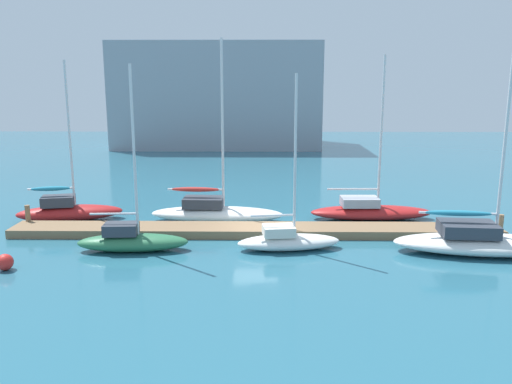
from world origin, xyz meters
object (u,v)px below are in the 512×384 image
sailboat_5 (483,241)px  mooring_buoy_red (5,262)px  sailboat_2 (215,211)px  sailboat_3 (288,239)px  sailboat_0 (68,210)px  sailboat_1 (131,239)px  harbor_building_distant (219,95)px  sailboat_4 (370,210)px

sailboat_5 → mooring_buoy_red: (-22.64, -2.61, -0.26)m
sailboat_2 → sailboat_3: (4.17, -5.39, -0.10)m
sailboat_0 → sailboat_2: bearing=-12.4°
sailboat_1 → harbor_building_distant: (0.84, 44.16, 5.94)m
sailboat_5 → sailboat_0: bearing=170.4°
mooring_buoy_red → sailboat_1: bearing=29.0°
sailboat_2 → harbor_building_distant: 39.01m
sailboat_4 → sailboat_5: (4.28, -6.55, 0.07)m
sailboat_2 → sailboat_5: size_ratio=1.00×
sailboat_1 → sailboat_4: sailboat_4 is taller
sailboat_1 → sailboat_5: size_ratio=0.85×
sailboat_2 → mooring_buoy_red: sailboat_2 is taller
sailboat_0 → sailboat_5: size_ratio=0.89×
sailboat_1 → mooring_buoy_red: sailboat_1 is taller
sailboat_0 → sailboat_4: size_ratio=0.97×
sailboat_3 → sailboat_4: 8.09m
sailboat_4 → mooring_buoy_red: sailboat_4 is taller
sailboat_3 → sailboat_4: size_ratio=0.88×
sailboat_0 → sailboat_5: (22.89, -6.03, -0.02)m
sailboat_3 → mooring_buoy_red: (-12.97, -3.13, -0.16)m
sailboat_1 → sailboat_5: bearing=-3.9°
sailboat_0 → harbor_building_distant: size_ratio=0.37×
sailboat_1 → sailboat_3: 7.90m
harbor_building_distant → sailboat_5: bearing=-69.4°
sailboat_5 → harbor_building_distant: harbor_building_distant is taller
sailboat_0 → mooring_buoy_red: bearing=-100.0°
sailboat_0 → sailboat_3: bearing=-34.3°
sailboat_5 → sailboat_3: bearing=-178.0°
sailboat_0 → sailboat_3: sailboat_0 is taller
sailboat_2 → sailboat_0: bearing=-178.5°
sailboat_4 → sailboat_2: bearing=-177.3°
sailboat_4 → sailboat_5: 7.83m
sailboat_5 → sailboat_4: bearing=128.3°
sailboat_3 → sailboat_5: bearing=-10.5°
sailboat_1 → sailboat_0: bearing=129.3°
sailboat_4 → mooring_buoy_red: (-18.36, -9.16, -0.19)m
mooring_buoy_red → sailboat_5: bearing=6.6°
harbor_building_distant → sailboat_1: bearing=-91.1°
sailboat_0 → sailboat_3: size_ratio=1.09×
sailboat_4 → mooring_buoy_red: 20.52m
mooring_buoy_red → harbor_building_distant: size_ratio=0.03×
sailboat_5 → sailboat_2: bearing=162.0°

